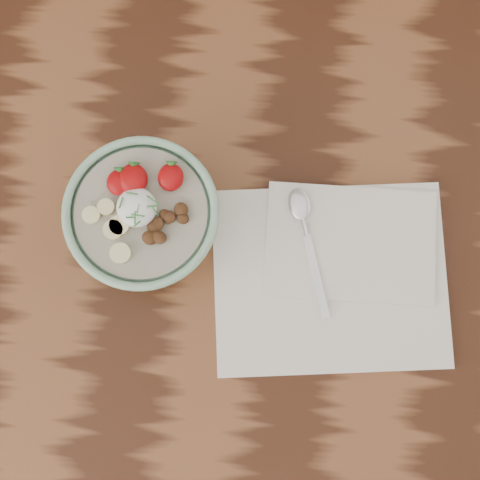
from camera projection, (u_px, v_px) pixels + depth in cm
name	position (u px, v px, depth cm)	size (l,w,h in cm)	color
table	(288.00, 311.00, 91.23)	(160.00, 90.00, 75.00)	#371A0D
breakfast_bowl	(145.00, 218.00, 77.67)	(17.60, 17.60, 11.61)	#89B999
napkin	(334.00, 271.00, 81.98)	(30.70, 25.85, 1.75)	white
spoon	(304.00, 222.00, 81.52)	(6.30, 16.10, 0.85)	silver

